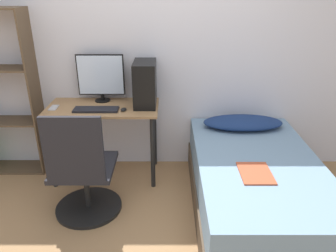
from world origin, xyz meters
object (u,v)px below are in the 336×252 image
pc_tower (143,84)px  monitor (99,77)px  bed (254,187)px  keyboard (94,110)px  office_chair (82,178)px

pc_tower → monitor: bearing=165.9°
bed → monitor: 1.80m
pc_tower → keyboard: bearing=-159.7°
office_chair → bed: 1.47m
monitor → bed: bearing=-29.7°
bed → keyboard: size_ratio=4.32×
keyboard → pc_tower: size_ratio=0.98×
office_chair → monitor: 1.05m
office_chair → keyboard: bearing=86.3°
monitor → office_chair: bearing=-93.2°
office_chair → keyboard: (0.03, 0.54, 0.41)m
bed → keyboard: keyboard is taller
monitor → keyboard: monitor is taller
office_chair → monitor: size_ratio=2.09×
office_chair → keyboard: 0.68m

